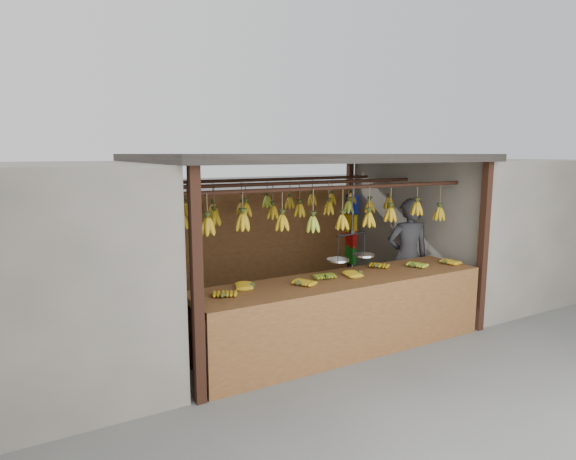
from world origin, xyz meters
TOP-DOWN VIEW (x-y plane):
  - ground at (0.00, 0.00)m, footprint 80.00×80.00m
  - stall at (0.00, 0.33)m, footprint 4.30×3.30m
  - neighbor_left at (-3.60, 0.00)m, footprint 3.00×3.00m
  - neighbor_right at (3.60, 0.00)m, footprint 3.00×3.00m
  - counter at (-0.02, -1.23)m, footprint 3.81×0.87m
  - hanging_bananas at (0.01, 0.01)m, footprint 3.61×2.25m
  - balance_scale at (0.18, -1.00)m, footprint 0.72×0.33m
  - vendor at (1.56, -0.54)m, footprint 0.74×0.61m
  - bag_bundles at (1.94, 1.35)m, footprint 0.08×0.26m

SIDE VIEW (x-z plane):
  - ground at x=0.00m, z-range 0.00..0.00m
  - counter at x=-0.02m, z-range 0.24..1.20m
  - vendor at x=1.56m, z-range 0.00..1.76m
  - bag_bundles at x=1.94m, z-range 0.35..1.64m
  - neighbor_left at x=-3.60m, z-range 0.00..2.30m
  - neighbor_right at x=3.60m, z-range 0.00..2.30m
  - balance_scale at x=0.18m, z-range 0.72..1.61m
  - hanging_bananas at x=0.01m, z-range 1.42..1.81m
  - stall at x=0.00m, z-range 0.77..3.17m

